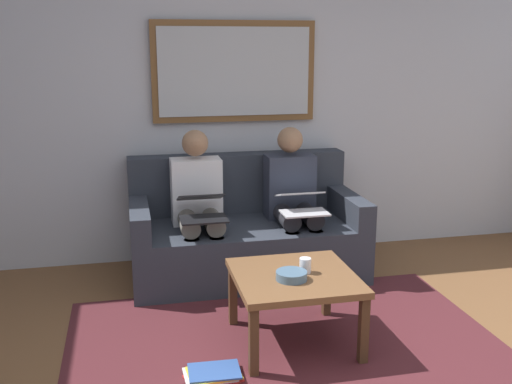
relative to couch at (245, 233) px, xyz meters
name	(u,v)px	position (x,y,z in m)	size (l,w,h in m)	color
wall_rear	(233,102)	(0.00, -0.48, 0.99)	(6.00, 0.12, 2.60)	#B7BCC6
area_rug	(286,346)	(0.00, 1.27, -0.31)	(2.60, 1.80, 0.01)	#4C1E23
couch	(245,233)	(0.00, 0.00, 0.00)	(1.76, 0.90, 0.90)	#2D333D
framed_mirror	(234,72)	(0.00, -0.39, 1.24)	(1.32, 0.05, 0.80)	brown
coffee_table	(294,283)	(-0.06, 1.22, 0.07)	(0.71, 0.71, 0.44)	brown
cup	(305,265)	(-0.13, 1.20, 0.17)	(0.07, 0.07, 0.09)	silver
bowl	(291,275)	(-0.02, 1.29, 0.15)	(0.18, 0.18, 0.05)	slate
person_left	(293,197)	(-0.37, 0.07, 0.30)	(0.38, 0.58, 1.14)	#2D3342
laptop_silver	(302,202)	(-0.37, 0.31, 0.31)	(0.34, 0.35, 0.15)	silver
person_right	(198,202)	(0.37, 0.07, 0.30)	(0.38, 0.58, 1.14)	silver
laptop_black	(202,207)	(0.37, 0.30, 0.32)	(0.33, 0.39, 0.17)	black
magazine_stack	(213,374)	(0.48, 1.52, -0.29)	(0.32, 0.27, 0.04)	red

